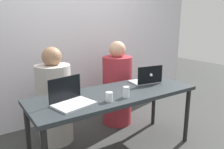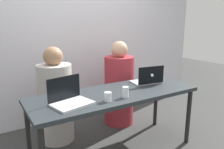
{
  "view_description": "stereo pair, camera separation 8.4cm",
  "coord_description": "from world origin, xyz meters",
  "px_view_note": "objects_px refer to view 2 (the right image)",
  "views": [
    {
      "loc": [
        -1.24,
        -1.79,
        1.42
      ],
      "look_at": [
        0.0,
        0.07,
        0.88
      ],
      "focal_mm": 35.0,
      "sensor_mm": 36.0,
      "label": 1
    },
    {
      "loc": [
        -1.17,
        -1.84,
        1.42
      ],
      "look_at": [
        0.0,
        0.07,
        0.88
      ],
      "focal_mm": 35.0,
      "sensor_mm": 36.0,
      "label": 2
    }
  ],
  "objects_px": {
    "person_on_right": "(119,88)",
    "person_on_left": "(56,100)",
    "water_glass_center": "(126,93)",
    "laptop_front_left": "(69,98)",
    "laptop_back_right": "(147,80)",
    "water_glass_left": "(108,97)"
  },
  "relations": [
    {
      "from": "laptop_back_right",
      "to": "laptop_front_left",
      "type": "bearing_deg",
      "value": 15.74
    },
    {
      "from": "laptop_front_left",
      "to": "person_on_left",
      "type": "bearing_deg",
      "value": 70.73
    },
    {
      "from": "person_on_right",
      "to": "water_glass_left",
      "type": "distance_m",
      "value": 1.05
    },
    {
      "from": "water_glass_center",
      "to": "water_glass_left",
      "type": "height_order",
      "value": "water_glass_center"
    },
    {
      "from": "person_on_left",
      "to": "water_glass_left",
      "type": "xyz_separation_m",
      "value": [
        0.25,
        -0.8,
        0.23
      ]
    },
    {
      "from": "laptop_back_right",
      "to": "water_glass_left",
      "type": "xyz_separation_m",
      "value": [
        -0.71,
        -0.27,
        -0.01
      ]
    },
    {
      "from": "person_on_right",
      "to": "laptop_front_left",
      "type": "relative_size",
      "value": 3.02
    },
    {
      "from": "person_on_right",
      "to": "person_on_left",
      "type": "bearing_deg",
      "value": 8.87
    },
    {
      "from": "laptop_back_right",
      "to": "person_on_left",
      "type": "bearing_deg",
      "value": -20.53
    },
    {
      "from": "person_on_right",
      "to": "water_glass_left",
      "type": "xyz_separation_m",
      "value": [
        -0.65,
        -0.8,
        0.22
      ]
    },
    {
      "from": "water_glass_left",
      "to": "person_on_right",
      "type": "bearing_deg",
      "value": 50.66
    },
    {
      "from": "person_on_left",
      "to": "laptop_back_right",
      "type": "relative_size",
      "value": 3.15
    },
    {
      "from": "water_glass_center",
      "to": "water_glass_left",
      "type": "bearing_deg",
      "value": 179.92
    },
    {
      "from": "laptop_back_right",
      "to": "laptop_front_left",
      "type": "height_order",
      "value": "laptop_front_left"
    },
    {
      "from": "laptop_back_right",
      "to": "water_glass_left",
      "type": "height_order",
      "value": "laptop_back_right"
    },
    {
      "from": "laptop_back_right",
      "to": "water_glass_left",
      "type": "relative_size",
      "value": 4.18
    },
    {
      "from": "person_on_right",
      "to": "water_glass_center",
      "type": "relative_size",
      "value": 10.86
    },
    {
      "from": "person_on_right",
      "to": "laptop_front_left",
      "type": "bearing_deg",
      "value": 43.15
    },
    {
      "from": "laptop_front_left",
      "to": "person_on_right",
      "type": "bearing_deg",
      "value": 21.14
    },
    {
      "from": "water_glass_left",
      "to": "person_on_left",
      "type": "bearing_deg",
      "value": 107.73
    },
    {
      "from": "person_on_left",
      "to": "laptop_back_right",
      "type": "distance_m",
      "value": 1.13
    },
    {
      "from": "person_on_left",
      "to": "person_on_right",
      "type": "distance_m",
      "value": 0.91
    }
  ]
}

